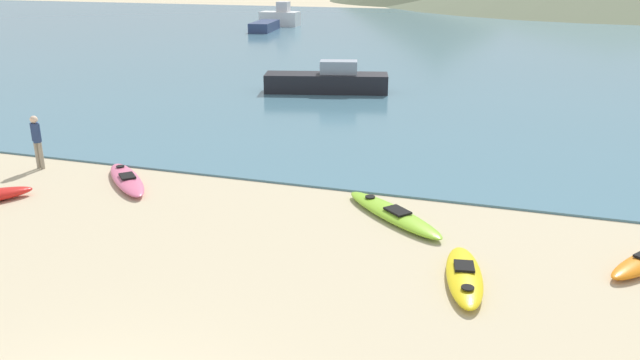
# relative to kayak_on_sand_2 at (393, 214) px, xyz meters

# --- Properties ---
(bay_water) EXTENTS (160.00, 70.00, 0.06)m
(bay_water) POSITION_rel_kayak_on_sand_2_xyz_m (-2.49, 36.49, -0.09)
(bay_water) COLOR teal
(bay_water) RESTS_ON ground_plane
(kayak_on_sand_2) EXTENTS (3.15, 2.88, 0.29)m
(kayak_on_sand_2) POSITION_rel_kayak_on_sand_2_xyz_m (0.00, 0.00, 0.00)
(kayak_on_sand_2) COLOR #8CCC2D
(kayak_on_sand_2) RESTS_ON ground_plane
(kayak_on_sand_3) EXTENTS (2.75, 2.72, 0.31)m
(kayak_on_sand_3) POSITION_rel_kayak_on_sand_2_xyz_m (-7.74, 0.19, 0.01)
(kayak_on_sand_3) COLOR #E5668C
(kayak_on_sand_3) RESTS_ON ground_plane
(kayak_on_sand_4) EXTENTS (1.13, 2.69, 0.31)m
(kayak_on_sand_4) POSITION_rel_kayak_on_sand_2_xyz_m (1.99, -2.75, 0.01)
(kayak_on_sand_4) COLOR yellow
(kayak_on_sand_4) RESTS_ON ground_plane
(person_near_waterline) EXTENTS (0.33, 0.29, 1.65)m
(person_near_waterline) POSITION_rel_kayak_on_sand_2_xyz_m (-11.05, 0.57, 0.82)
(person_near_waterline) COLOR gray
(person_near_waterline) RESTS_ON ground_plane
(moored_boat_0) EXTENTS (2.48, 5.14, 0.82)m
(moored_boat_0) POSITION_rel_kayak_on_sand_2_xyz_m (-19.99, 39.59, 0.35)
(moored_boat_0) COLOR navy
(moored_boat_0) RESTS_ON bay_water
(moored_boat_1) EXTENTS (6.03, 2.94, 1.50)m
(moored_boat_1) POSITION_rel_kayak_on_sand_2_xyz_m (-6.13, 14.34, 0.46)
(moored_boat_1) COLOR black
(moored_boat_1) RESTS_ON bay_water
(moored_boat_2) EXTENTS (3.79, 2.09, 2.29)m
(moored_boat_2) POSITION_rel_kayak_on_sand_2_xyz_m (-20.31, 44.39, 0.74)
(moored_boat_2) COLOR white
(moored_boat_2) RESTS_ON bay_water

